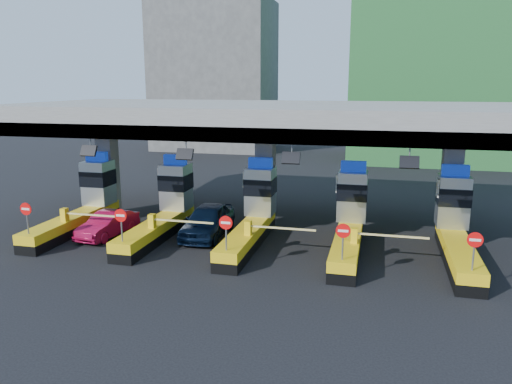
# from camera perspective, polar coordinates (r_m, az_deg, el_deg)

# --- Properties ---
(ground) EXTENTS (120.00, 120.00, 0.00)m
(ground) POSITION_cam_1_polar(r_m,az_deg,el_deg) (26.44, -0.40, -5.56)
(ground) COLOR black
(ground) RESTS_ON ground
(toll_canopy) EXTENTS (28.00, 12.09, 7.00)m
(toll_canopy) POSITION_cam_1_polar(r_m,az_deg,el_deg) (28.02, 1.05, 8.26)
(toll_canopy) COLOR slate
(toll_canopy) RESTS_ON ground
(toll_lane_far_left) EXTENTS (4.43, 8.00, 4.16)m
(toll_lane_far_left) POSITION_cam_1_polar(r_m,az_deg,el_deg) (30.28, -18.93, -1.18)
(toll_lane_far_left) COLOR black
(toll_lane_far_left) RESTS_ON ground
(toll_lane_left) EXTENTS (4.43, 8.00, 4.16)m
(toll_lane_left) POSITION_cam_1_polar(r_m,az_deg,el_deg) (27.92, -10.26, -1.81)
(toll_lane_left) COLOR black
(toll_lane_left) RESTS_ON ground
(toll_lane_center) EXTENTS (4.43, 8.00, 4.16)m
(toll_lane_center) POSITION_cam_1_polar(r_m,az_deg,el_deg) (26.31, -0.25, -2.48)
(toll_lane_center) COLOR black
(toll_lane_center) RESTS_ON ground
(toll_lane_right) EXTENTS (4.43, 8.00, 4.16)m
(toll_lane_right) POSITION_cam_1_polar(r_m,az_deg,el_deg) (25.59, 10.68, -3.13)
(toll_lane_right) COLOR black
(toll_lane_right) RESTS_ON ground
(toll_lane_far_right) EXTENTS (4.43, 8.00, 4.16)m
(toll_lane_far_right) POSITION_cam_1_polar(r_m,az_deg,el_deg) (25.83, 21.84, -3.67)
(toll_lane_far_right) COLOR black
(toll_lane_far_right) RESTS_ON ground
(bg_building_scaffold) EXTENTS (18.00, 12.00, 28.00)m
(bg_building_scaffold) POSITION_cam_1_polar(r_m,az_deg,el_deg) (56.98, 20.66, 17.49)
(bg_building_scaffold) COLOR #1E5926
(bg_building_scaffold) RESTS_ON ground
(bg_building_concrete) EXTENTS (14.00, 10.00, 18.00)m
(bg_building_concrete) POSITION_cam_1_polar(r_m,az_deg,el_deg) (63.69, -4.71, 13.07)
(bg_building_concrete) COLOR #4C4C49
(bg_building_concrete) RESTS_ON ground
(van) EXTENTS (2.18, 5.12, 1.72)m
(van) POSITION_cam_1_polar(r_m,az_deg,el_deg) (27.09, -5.54, -3.27)
(van) COLOR black
(van) RESTS_ON ground
(red_car) EXTENTS (1.88, 4.19, 1.33)m
(red_car) POSITION_cam_1_polar(r_m,az_deg,el_deg) (28.13, -16.59, -3.57)
(red_car) COLOR maroon
(red_car) RESTS_ON ground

